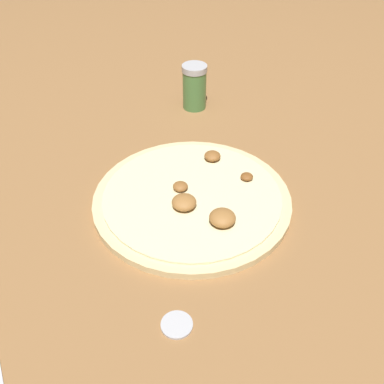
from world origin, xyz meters
name	(u,v)px	position (x,y,z in m)	size (l,w,h in m)	color
ground_plane	(192,202)	(0.00, 0.00, 0.00)	(3.00, 3.00, 0.00)	olive
pizza	(193,199)	(0.00, 0.00, 0.01)	(0.31, 0.31, 0.04)	beige
spice_jar	(194,87)	(0.28, 0.12, 0.05)	(0.05, 0.05, 0.09)	#4C7F42
loose_cap	(177,324)	(-0.21, -0.07, 0.00)	(0.04, 0.04, 0.01)	#B2B2B7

